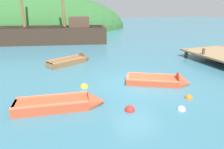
% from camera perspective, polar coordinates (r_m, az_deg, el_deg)
% --- Properties ---
extents(ground_plane, '(120.00, 120.00, 0.00)m').
position_cam_1_polar(ground_plane, '(10.67, 7.21, -2.88)').
color(ground_plane, teal).
extents(shore_hill, '(39.51, 22.19, 13.64)m').
position_cam_1_polar(shore_hill, '(39.80, -25.24, 11.62)').
color(shore_hill, '#2D602D').
rests_on(shore_hill, ground).
extents(sailing_ship, '(16.02, 6.94, 12.79)m').
position_cam_1_polar(sailing_ship, '(24.25, -17.74, 10.42)').
color(sailing_ship, '#38281E').
rests_on(sailing_ship, ground).
extents(rowboat_outer_left, '(3.54, 2.63, 1.14)m').
position_cam_1_polar(rowboat_outer_left, '(11.01, 14.54, -2.11)').
color(rowboat_outer_left, '#C64C2D').
rests_on(rowboat_outer_left, ground).
extents(rowboat_center, '(3.76, 1.45, 0.93)m').
position_cam_1_polar(rowboat_center, '(8.43, -13.51, -8.52)').
color(rowboat_center, '#C64C2D').
rests_on(rowboat_center, ground).
extents(rowboat_portside, '(3.56, 2.42, 1.01)m').
position_cam_1_polar(rowboat_portside, '(14.89, -11.31, 3.79)').
color(rowboat_portside, brown).
rests_on(rowboat_portside, ground).
extents(buoy_yellow, '(0.41, 0.41, 0.41)m').
position_cam_1_polar(buoy_yellow, '(10.34, -8.09, -3.66)').
color(buoy_yellow, yellow).
rests_on(buoy_yellow, ground).
extents(buoy_white, '(0.34, 0.34, 0.34)m').
position_cam_1_polar(buoy_white, '(8.59, 19.44, -9.62)').
color(buoy_white, white).
rests_on(buoy_white, ground).
extents(buoy_red, '(0.43, 0.43, 0.43)m').
position_cam_1_polar(buoy_red, '(8.10, 5.19, -10.31)').
color(buoy_red, red).
rests_on(buoy_red, ground).
extents(buoy_orange, '(0.34, 0.34, 0.34)m').
position_cam_1_polar(buoy_orange, '(9.72, 21.30, -6.40)').
color(buoy_orange, orange).
rests_on(buoy_orange, ground).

